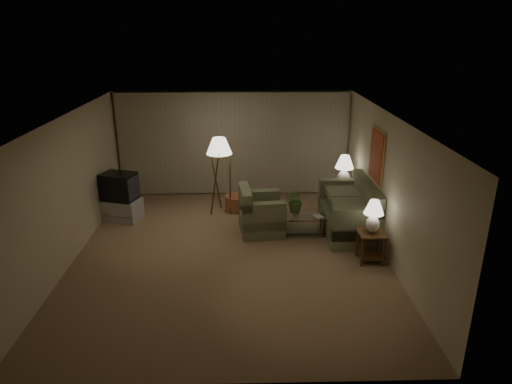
# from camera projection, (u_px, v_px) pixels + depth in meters

# --- Properties ---
(ground) EXTENTS (7.00, 7.00, 0.00)m
(ground) POSITION_uv_depth(u_px,v_px,m) (231.00, 253.00, 9.01)
(ground) COLOR olive
(ground) RESTS_ON ground
(room_shell) EXTENTS (6.04, 7.02, 2.72)m
(room_shell) POSITION_uv_depth(u_px,v_px,m) (232.00, 148.00, 9.82)
(room_shell) COLOR beige
(room_shell) RESTS_ON ground
(sofa) EXTENTS (2.02, 1.06, 0.89)m
(sofa) POSITION_uv_depth(u_px,v_px,m) (348.00, 212.00, 9.82)
(sofa) COLOR #6A714F
(sofa) RESTS_ON ground
(armchair) EXTENTS (1.15, 1.11, 0.81)m
(armchair) POSITION_uv_depth(u_px,v_px,m) (262.00, 214.00, 9.81)
(armchair) COLOR #6A714F
(armchair) RESTS_ON ground
(side_table_near) EXTENTS (0.50, 0.50, 0.60)m
(side_table_near) POSITION_uv_depth(u_px,v_px,m) (371.00, 242.00, 8.57)
(side_table_near) COLOR #3A2410
(side_table_near) RESTS_ON ground
(side_table_far) EXTENTS (0.47, 0.40, 0.60)m
(side_table_far) POSITION_uv_depth(u_px,v_px,m) (342.00, 194.00, 11.02)
(side_table_far) COLOR #3A2410
(side_table_far) RESTS_ON ground
(table_lamp_near) EXTENTS (0.37, 0.37, 0.64)m
(table_lamp_near) POSITION_uv_depth(u_px,v_px,m) (374.00, 214.00, 8.37)
(table_lamp_near) COLOR white
(table_lamp_near) RESTS_ON side_table_near
(table_lamp_far) EXTENTS (0.44, 0.44, 0.77)m
(table_lamp_far) POSITION_uv_depth(u_px,v_px,m) (344.00, 168.00, 10.79)
(table_lamp_far) COLOR white
(table_lamp_far) RESTS_ON side_table_far
(coffee_table) EXTENTS (1.00, 0.55, 0.41)m
(coffee_table) POSITION_uv_depth(u_px,v_px,m) (303.00, 222.00, 9.76)
(coffee_table) COLOR silver
(coffee_table) RESTS_ON ground
(tv_cabinet) EXTENTS (1.16, 1.02, 0.50)m
(tv_cabinet) POSITION_uv_depth(u_px,v_px,m) (122.00, 209.00, 10.48)
(tv_cabinet) COLOR #99999B
(tv_cabinet) RESTS_ON ground
(crt_tv) EXTENTS (1.02, 0.93, 0.62)m
(crt_tv) POSITION_uv_depth(u_px,v_px,m) (119.00, 186.00, 10.29)
(crt_tv) COLOR black
(crt_tv) RESTS_ON tv_cabinet
(floor_lamp) EXTENTS (0.59, 0.59, 1.83)m
(floor_lamp) POSITION_uv_depth(u_px,v_px,m) (220.00, 174.00, 10.65)
(floor_lamp) COLOR #3A2410
(floor_lamp) RESTS_ON ground
(ottoman) EXTENTS (0.62, 0.62, 0.38)m
(ottoman) POSITION_uv_depth(u_px,v_px,m) (237.00, 203.00, 11.03)
(ottoman) COLOR #9C5B34
(ottoman) RESTS_ON ground
(vase) EXTENTS (0.18, 0.18, 0.16)m
(vase) POSITION_uv_depth(u_px,v_px,m) (296.00, 212.00, 9.68)
(vase) COLOR silver
(vase) RESTS_ON coffee_table
(flowers) EXTENTS (0.51, 0.45, 0.53)m
(flowers) POSITION_uv_depth(u_px,v_px,m) (296.00, 197.00, 9.56)
(flowers) COLOR #4E7232
(flowers) RESTS_ON vase
(book) EXTENTS (0.24, 0.27, 0.02)m
(book) POSITION_uv_depth(u_px,v_px,m) (315.00, 217.00, 9.62)
(book) COLOR olive
(book) RESTS_ON coffee_table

